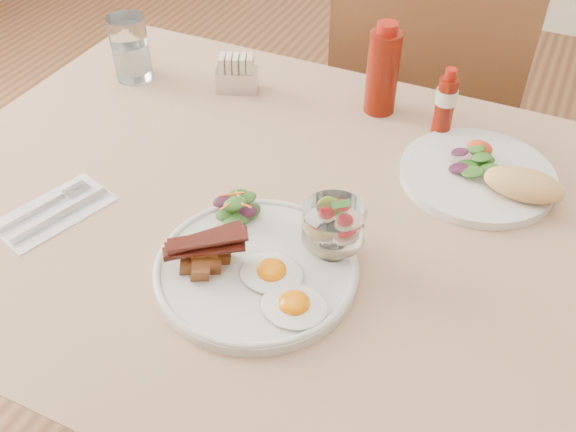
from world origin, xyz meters
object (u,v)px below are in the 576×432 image
at_px(sugar_caddy, 237,76).
at_px(fruit_cup, 334,224).
at_px(water_glass, 131,52).
at_px(main_plate, 256,270).
at_px(second_plate, 488,176).
at_px(table, 322,260).
at_px(chair_far, 424,123).
at_px(hot_sauce_bottle, 445,104).
at_px(ketchup_bottle, 383,71).

bearing_deg(sugar_caddy, fruit_cup, -68.02).
bearing_deg(water_glass, sugar_caddy, 11.05).
xyz_separation_m(main_plate, sugar_caddy, (-0.26, 0.42, 0.02)).
xyz_separation_m(second_plate, sugar_caddy, (-0.50, 0.09, 0.01)).
bearing_deg(second_plate, table, -137.61).
distance_m(chair_far, second_plate, 0.57).
xyz_separation_m(table, second_plate, (0.20, 0.19, 0.11)).
height_order(hot_sauce_bottle, water_glass, hot_sauce_bottle).
xyz_separation_m(main_plate, hot_sauce_bottle, (0.14, 0.44, 0.05)).
distance_m(chair_far, ketchup_bottle, 0.46).
height_order(ketchup_bottle, sugar_caddy, ketchup_bottle).
bearing_deg(water_glass, fruit_cup, -29.27).
xyz_separation_m(chair_far, ketchup_bottle, (-0.02, -0.34, 0.31)).
distance_m(table, hot_sauce_bottle, 0.34).
bearing_deg(main_plate, sugar_caddy, 121.26).
bearing_deg(hot_sauce_bottle, table, -108.99).
xyz_separation_m(main_plate, water_glass, (-0.47, 0.38, 0.05)).
bearing_deg(hot_sauce_bottle, water_glass, -174.68).
xyz_separation_m(main_plate, ketchup_bottle, (0.02, 0.47, 0.07)).
height_order(hot_sauce_bottle, sugar_caddy, hot_sauce_bottle).
distance_m(fruit_cup, sugar_caddy, 0.49).
relative_size(second_plate, ketchup_bottle, 1.51).
bearing_deg(table, main_plate, -105.80).
bearing_deg(water_glass, second_plate, -3.86).
height_order(chair_far, main_plate, chair_far).
bearing_deg(sugar_caddy, main_plate, -80.84).
height_order(chair_far, fruit_cup, chair_far).
distance_m(ketchup_bottle, sugar_caddy, 0.28).
relative_size(table, hot_sauce_bottle, 10.24).
distance_m(fruit_cup, ketchup_bottle, 0.40).
relative_size(chair_far, second_plate, 3.61).
distance_m(main_plate, ketchup_bottle, 0.48).
height_order(second_plate, ketchup_bottle, ketchup_bottle).
distance_m(fruit_cup, second_plate, 0.31).
relative_size(hot_sauce_bottle, water_glass, 1.04).
bearing_deg(fruit_cup, hot_sauce_bottle, 80.85).
height_order(table, second_plate, second_plate).
height_order(table, ketchup_bottle, ketchup_bottle).
height_order(fruit_cup, sugar_caddy, fruit_cup).
distance_m(second_plate, sugar_caddy, 0.51).
xyz_separation_m(main_plate, fruit_cup, (0.08, 0.07, 0.06)).
relative_size(table, main_plate, 4.75).
bearing_deg(water_glass, chair_far, 40.18).
xyz_separation_m(table, chair_far, (0.00, 0.66, -0.14)).
xyz_separation_m(chair_far, sugar_caddy, (-0.30, -0.39, 0.26)).
relative_size(fruit_cup, sugar_caddy, 0.99).
bearing_deg(water_glass, main_plate, -39.12).
bearing_deg(main_plate, ketchup_bottle, 88.00).
bearing_deg(table, water_glass, 155.15).
height_order(fruit_cup, hot_sauce_bottle, hot_sauce_bottle).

